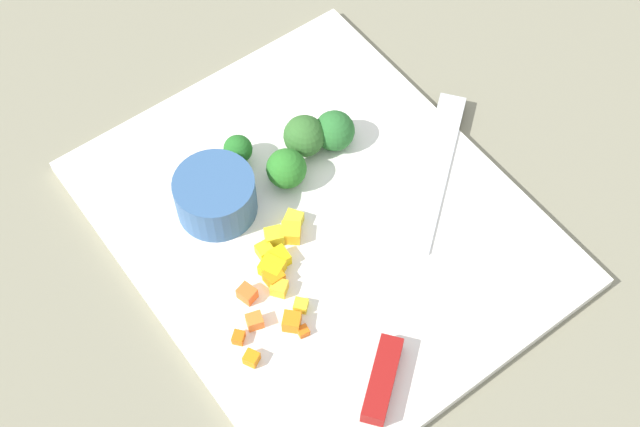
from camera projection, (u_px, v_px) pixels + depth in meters
name	position (u px, v px, depth m)	size (l,w,h in m)	color
ground_plane	(320.00, 225.00, 0.88)	(4.00, 4.00, 0.00)	gray
cutting_board	(320.00, 222.00, 0.88)	(0.44, 0.36, 0.01)	white
prep_bowl	(215.00, 196.00, 0.86)	(0.08, 0.08, 0.05)	#345B8B
chef_knife	(403.00, 297.00, 0.82)	(0.25, 0.31, 0.02)	silver
carrot_dice_0	(239.00, 338.00, 0.80)	(0.01, 0.01, 0.01)	orange
carrot_dice_1	(292.00, 322.00, 0.81)	(0.02, 0.02, 0.02)	orange
carrot_dice_2	(247.00, 294.00, 0.82)	(0.01, 0.02, 0.01)	orange
carrot_dice_3	(303.00, 331.00, 0.80)	(0.01, 0.01, 0.01)	orange
carrot_dice_4	(251.00, 358.00, 0.79)	(0.01, 0.01, 0.01)	orange
carrot_dice_5	(255.00, 321.00, 0.81)	(0.01, 0.01, 0.01)	orange
carrot_dice_6	(274.00, 277.00, 0.83)	(0.02, 0.02, 0.02)	orange
pepper_dice_0	(301.00, 305.00, 0.82)	(0.01, 0.01, 0.01)	yellow
pepper_dice_1	(272.00, 268.00, 0.83)	(0.02, 0.02, 0.02)	yellow
pepper_dice_2	(293.00, 220.00, 0.86)	(0.02, 0.02, 0.01)	yellow
pepper_dice_3	(280.00, 258.00, 0.84)	(0.02, 0.02, 0.01)	yellow
pepper_dice_4	(264.00, 250.00, 0.85)	(0.01, 0.01, 0.01)	yellow
pepper_dice_5	(289.00, 231.00, 0.86)	(0.02, 0.02, 0.02)	yellow
pepper_dice_6	(279.00, 288.00, 0.82)	(0.01, 0.01, 0.01)	yellow
pepper_dice_7	(274.00, 237.00, 0.85)	(0.02, 0.02, 0.02)	yellow
broccoli_floret_0	(288.00, 168.00, 0.88)	(0.04, 0.04, 0.04)	#98B257
broccoli_floret_1	(334.00, 131.00, 0.91)	(0.04, 0.04, 0.04)	#83C058
broccoli_floret_2	(304.00, 136.00, 0.90)	(0.04, 0.04, 0.04)	#94C06B
broccoli_floret_3	(238.00, 150.00, 0.89)	(0.03, 0.03, 0.04)	#88BC69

